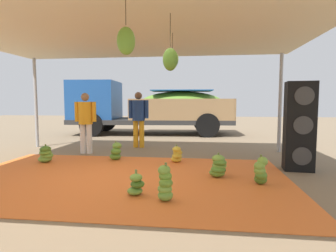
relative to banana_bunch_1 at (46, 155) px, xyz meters
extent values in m
plane|color=#7F6B51|center=(2.20, 1.90, -0.20)|extent=(40.00, 40.00, 0.00)
cube|color=orange|center=(2.20, -1.10, -0.19)|extent=(6.44, 4.02, 0.01)
cylinder|color=#9EA0A5|center=(-1.60, 2.20, 1.23)|extent=(0.10, 0.10, 2.86)
cylinder|color=#9EA0A5|center=(6.00, 2.20, 1.23)|extent=(0.10, 0.10, 2.86)
cube|color=beige|center=(2.20, -1.10, 2.69)|extent=(8.00, 7.00, 0.06)
cylinder|color=#4C422D|center=(2.76, -2.61, 2.47)|extent=(0.01, 0.01, 0.40)
ellipsoid|color=#60932D|center=(2.76, -2.61, 2.07)|extent=(0.24, 0.24, 0.36)
cylinder|color=#4C422D|center=(3.14, -0.49, 2.50)|extent=(0.01, 0.01, 0.33)
ellipsoid|color=#518428|center=(3.14, -0.49, 2.14)|extent=(0.24, 0.24, 0.36)
cylinder|color=#4C422D|center=(3.24, -1.74, 2.41)|extent=(0.01, 0.01, 0.52)
ellipsoid|color=#518428|center=(3.24, -1.74, 1.95)|extent=(0.24, 0.24, 0.36)
ellipsoid|color=#6B9E38|center=(-0.03, 0.01, -0.11)|extent=(0.40, 0.40, 0.16)
ellipsoid|color=#6B9E38|center=(0.02, 0.02, -0.03)|extent=(0.35, 0.35, 0.16)
ellipsoid|color=#60932D|center=(0.01, -0.02, 0.05)|extent=(0.37, 0.37, 0.16)
ellipsoid|color=#477523|center=(0.01, -0.02, 0.13)|extent=(0.34, 0.34, 0.16)
cylinder|color=olive|center=(0.00, 0.01, 0.19)|extent=(0.04, 0.04, 0.12)
ellipsoid|color=gold|center=(3.14, 0.42, -0.12)|extent=(0.29, 0.29, 0.14)
ellipsoid|color=gold|center=(3.16, 0.39, -0.04)|extent=(0.27, 0.27, 0.14)
ellipsoid|color=gold|center=(3.17, 0.42, 0.05)|extent=(0.33, 0.33, 0.14)
ellipsoid|color=gold|center=(3.15, 0.39, 0.13)|extent=(0.24, 0.24, 0.14)
cylinder|color=olive|center=(3.14, 0.40, 0.19)|extent=(0.04, 0.04, 0.12)
ellipsoid|color=#518428|center=(1.58, 0.49, -0.10)|extent=(0.40, 0.40, 0.18)
ellipsoid|color=#518428|center=(1.61, 0.45, 0.03)|extent=(0.37, 0.37, 0.18)
ellipsoid|color=#6B9E38|center=(1.62, 0.51, 0.17)|extent=(0.26, 0.26, 0.18)
cylinder|color=olive|center=(1.60, 0.48, 0.23)|extent=(0.04, 0.04, 0.12)
ellipsoid|color=#477523|center=(4.80, -1.21, -0.10)|extent=(0.26, 0.26, 0.17)
ellipsoid|color=#518428|center=(4.80, -1.25, -0.02)|extent=(0.22, 0.22, 0.17)
ellipsoid|color=#75A83D|center=(4.77, -1.25, 0.06)|extent=(0.26, 0.26, 0.17)
ellipsoid|color=#75A83D|center=(4.77, -1.25, 0.14)|extent=(0.26, 0.26, 0.17)
ellipsoid|color=#75A83D|center=(4.82, -1.23, 0.23)|extent=(0.25, 0.25, 0.17)
cylinder|color=olive|center=(4.79, -1.23, 0.29)|extent=(0.04, 0.04, 0.12)
ellipsoid|color=#60932D|center=(4.06, -0.80, -0.11)|extent=(0.40, 0.40, 0.15)
ellipsoid|color=#518428|center=(4.08, -0.83, -0.04)|extent=(0.34, 0.34, 0.15)
ellipsoid|color=#6B9E38|center=(4.10, -0.78, 0.03)|extent=(0.39, 0.39, 0.15)
ellipsoid|color=#518428|center=(4.10, -0.81, 0.10)|extent=(0.36, 0.36, 0.15)
ellipsoid|color=#75A83D|center=(4.08, -0.79, 0.17)|extent=(0.35, 0.35, 0.15)
cylinder|color=olive|center=(4.08, -0.81, 0.23)|extent=(0.04, 0.04, 0.12)
ellipsoid|color=#6B9E38|center=(3.23, -2.24, -0.11)|extent=(0.29, 0.29, 0.16)
ellipsoid|color=#75A83D|center=(3.22, -2.22, -0.02)|extent=(0.25, 0.25, 0.16)
ellipsoid|color=#60932D|center=(3.23, -2.23, 0.07)|extent=(0.29, 0.29, 0.16)
ellipsoid|color=#60932D|center=(3.22, -2.20, 0.17)|extent=(0.22, 0.22, 0.16)
ellipsoid|color=#75A83D|center=(3.20, -2.20, 0.26)|extent=(0.22, 0.22, 0.16)
cylinder|color=olive|center=(3.23, -2.22, 0.32)|extent=(0.04, 0.04, 0.12)
ellipsoid|color=#6B9E38|center=(2.71, -2.04, -0.13)|extent=(0.28, 0.28, 0.12)
ellipsoid|color=#477523|center=(2.76, -2.04, -0.02)|extent=(0.25, 0.25, 0.12)
ellipsoid|color=#75A83D|center=(2.74, -2.07, 0.10)|extent=(0.20, 0.20, 0.12)
cylinder|color=olive|center=(2.74, -2.05, 0.16)|extent=(0.04, 0.04, 0.12)
cube|color=#2D2D2D|center=(1.45, 6.30, 0.40)|extent=(7.35, 2.92, 0.20)
cube|color=#1E4C93|center=(-1.13, 6.11, 1.35)|extent=(2.17, 2.35, 1.70)
cube|color=#232D38|center=(-2.15, 6.04, 1.69)|extent=(0.17, 1.91, 0.75)
cube|color=#99754C|center=(2.90, 5.25, 0.95)|extent=(4.46, 0.41, 0.90)
cube|color=#99754C|center=(2.73, 7.56, 0.95)|extent=(4.46, 0.41, 0.90)
cube|color=#99754C|center=(5.00, 6.56, 0.95)|extent=(0.26, 2.39, 0.90)
ellipsoid|color=#60932D|center=(2.81, 6.40, 1.12)|extent=(4.06, 2.30, 1.25)
cube|color=#19569E|center=(2.81, 6.40, 1.77)|extent=(2.80, 2.01, 0.04)
cylinder|color=black|center=(-0.91, 5.03, 0.30)|extent=(1.02, 0.35, 1.00)
cylinder|color=black|center=(-1.07, 7.22, 0.30)|extent=(1.02, 0.35, 1.00)
cylinder|color=black|center=(3.97, 5.39, 0.30)|extent=(1.02, 0.35, 1.00)
cylinder|color=black|center=(3.81, 7.58, 0.30)|extent=(1.02, 0.35, 1.00)
cylinder|color=orange|center=(1.62, 2.53, 0.24)|extent=(0.16, 0.16, 0.87)
cylinder|color=orange|center=(1.82, 2.53, 0.24)|extent=(0.16, 0.16, 0.87)
cylinder|color=navy|center=(1.72, 2.53, 1.00)|extent=(0.40, 0.40, 0.65)
cylinder|color=navy|center=(1.45, 2.53, 1.03)|extent=(0.13, 0.13, 0.58)
cylinder|color=navy|center=(1.98, 2.53, 1.03)|extent=(0.13, 0.13, 0.58)
sphere|color=brown|center=(1.72, 2.53, 1.47)|extent=(0.24, 0.24, 0.24)
cylinder|color=silver|center=(0.37, 1.30, 0.22)|extent=(0.16, 0.16, 0.84)
cylinder|color=silver|center=(0.56, 1.30, 0.22)|extent=(0.16, 0.16, 0.84)
cylinder|color=orange|center=(0.46, 1.30, 0.96)|extent=(0.39, 0.39, 0.63)
cylinder|color=orange|center=(0.21, 1.30, 0.99)|extent=(0.12, 0.12, 0.56)
cylinder|color=orange|center=(0.72, 1.30, 0.99)|extent=(0.12, 0.12, 0.56)
sphere|color=#936B4C|center=(0.46, 1.30, 1.41)|extent=(0.23, 0.23, 0.23)
cube|color=black|center=(5.82, -0.02, 0.15)|extent=(0.64, 0.51, 0.70)
cylinder|color=#383838|center=(5.82, -0.25, 0.15)|extent=(0.38, 0.06, 0.38)
cube|color=black|center=(5.82, -0.02, 0.79)|extent=(0.64, 0.51, 0.59)
cylinder|color=#383838|center=(5.82, -0.25, 0.79)|extent=(0.38, 0.06, 0.38)
cube|color=black|center=(5.82, -0.02, 1.40)|extent=(0.64, 0.51, 0.61)
cylinder|color=#383838|center=(5.82, -0.25, 1.40)|extent=(0.38, 0.06, 0.38)
camera|label=1|loc=(3.76, -6.22, 1.27)|focal=29.71mm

